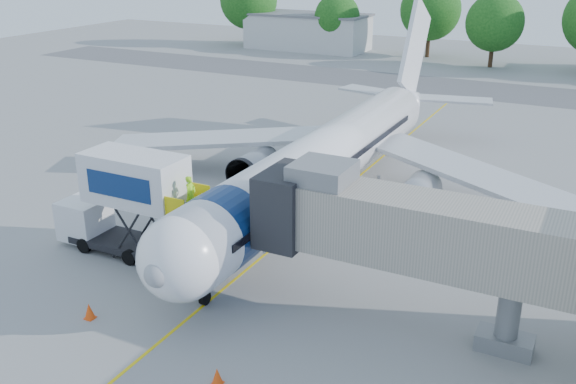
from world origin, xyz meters
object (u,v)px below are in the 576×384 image
at_px(aircraft, 329,157).
at_px(catering_hiloader, 127,204).
at_px(jet_bridge, 401,229).
at_px(ground_tug, 48,345).

xyz_separation_m(aircraft, catering_hiloader, (-6.26, -11.12, -0.19)).
relative_size(jet_bridge, catering_hiloader, 1.64).
bearing_deg(aircraft, jet_bridge, -54.30).
bearing_deg(jet_bridge, ground_tug, -141.48).
relative_size(aircraft, ground_tug, 9.57).
bearing_deg(ground_tug, jet_bridge, 61.25).
xyz_separation_m(aircraft, ground_tug, (-2.97, -19.85, -2.21)).
xyz_separation_m(aircraft, jet_bridge, (7.99, -11.12, 1.39)).
relative_size(catering_hiloader, ground_tug, 2.16).
bearing_deg(catering_hiloader, aircraft, 60.61).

